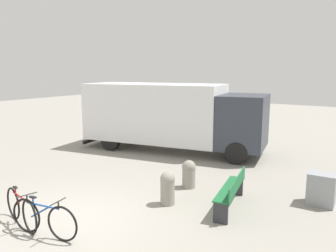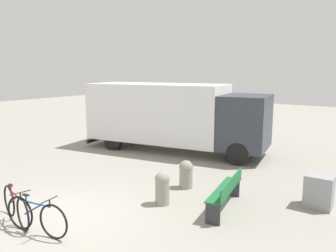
{
  "view_description": "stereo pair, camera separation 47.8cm",
  "coord_description": "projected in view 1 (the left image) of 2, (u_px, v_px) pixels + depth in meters",
  "views": [
    {
      "loc": [
        5.81,
        -4.78,
        3.46
      ],
      "look_at": [
        -0.23,
        4.82,
        1.53
      ],
      "focal_mm": 35.0,
      "sensor_mm": 36.0,
      "label": 1
    },
    {
      "loc": [
        6.21,
        -4.52,
        3.46
      ],
      "look_at": [
        -0.23,
        4.82,
        1.53
      ],
      "focal_mm": 35.0,
      "sensor_mm": 36.0,
      "label": 2
    }
  ],
  "objects": [
    {
      "name": "park_bench",
      "position": [
        232.0,
        189.0,
        8.24
      ],
      "size": [
        0.72,
        2.02,
        0.85
      ],
      "rotation": [
        0.0,
        0.0,
        1.74
      ],
      "color": "#1E6638",
      "rests_on": "ground"
    },
    {
      "name": "bicycle_middle",
      "position": [
        44.0,
        219.0,
        6.84
      ],
      "size": [
        1.72,
        0.44,
        0.86
      ],
      "rotation": [
        0.0,
        0.0,
        0.15
      ],
      "color": "black",
      "rests_on": "ground"
    },
    {
      "name": "delivery_truck",
      "position": [
        170.0,
        114.0,
        14.14
      ],
      "size": [
        8.11,
        3.56,
        2.88
      ],
      "rotation": [
        0.0,
        0.0,
        0.16
      ],
      "color": "white",
      "rests_on": "ground"
    },
    {
      "name": "bollard_near_bench",
      "position": [
        168.0,
        187.0,
        8.5
      ],
      "size": [
        0.39,
        0.39,
        0.88
      ],
      "color": "gray",
      "rests_on": "ground"
    },
    {
      "name": "bollard_far_bench",
      "position": [
        189.0,
        173.0,
        9.73
      ],
      "size": [
        0.41,
        0.41,
        0.84
      ],
      "color": "gray",
      "rests_on": "ground"
    },
    {
      "name": "ground_plane",
      "position": [
        66.0,
        221.0,
        7.62
      ],
      "size": [
        60.0,
        60.0,
        0.0
      ],
      "primitive_type": "plane",
      "color": "gray"
    },
    {
      "name": "bicycle_near",
      "position": [
        21.0,
        209.0,
        7.32
      ],
      "size": [
        1.7,
        0.55,
        0.86
      ],
      "rotation": [
        0.0,
        0.0,
        -0.24
      ],
      "color": "black",
      "rests_on": "ground"
    },
    {
      "name": "utility_box",
      "position": [
        321.0,
        189.0,
        8.49
      ],
      "size": [
        0.67,
        0.55,
        0.84
      ],
      "color": "gray",
      "rests_on": "ground"
    }
  ]
}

